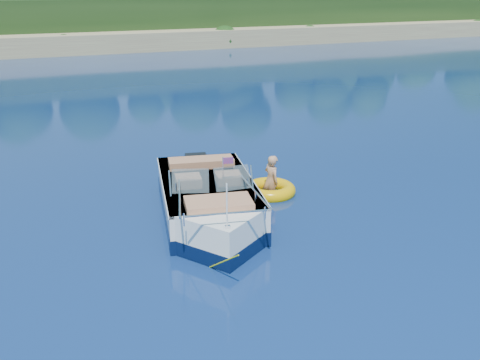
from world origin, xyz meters
The scene contains 5 objects.
ground centered at (0.00, 0.00, 0.00)m, with size 160.00×160.00×0.00m, color #091A45.
shoreline centered at (0.00, 63.77, 0.98)m, with size 170.00×59.00×6.00m.
motorboat centered at (0.52, 1.46, 0.38)m, with size 2.87×5.81×1.96m.
tow_tube centered at (2.55, 2.43, 0.09)m, with size 1.62×1.62×0.36m.
boy centered at (2.55, 2.41, 0.00)m, with size 0.52×0.34×1.43m, color tan.
Camera 1 is at (-3.37, -9.16, 5.12)m, focal length 40.00 mm.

